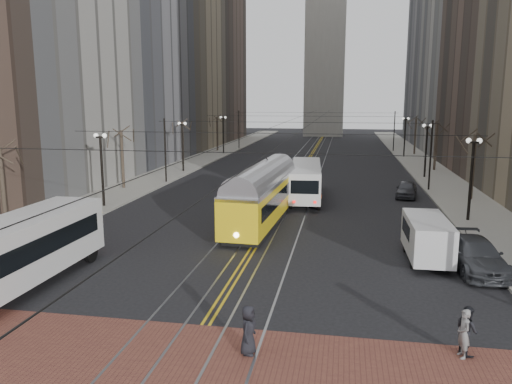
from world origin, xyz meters
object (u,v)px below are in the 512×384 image
at_px(streetcar, 262,200).
at_px(sedan_grey, 407,189).
at_px(pedestrian_a, 248,330).
at_px(rear_bus, 306,182).
at_px(transit_bus, 1,263).
at_px(cargo_van, 427,240).
at_px(pedestrian_b, 464,334).
at_px(sedan_parked, 475,255).
at_px(pedestrian_c, 467,330).

height_order(streetcar, sedan_grey, streetcar).
bearing_deg(pedestrian_a, rear_bus, 6.47).
bearing_deg(transit_bus, cargo_van, 25.36).
bearing_deg(sedan_grey, transit_bus, -117.38).
bearing_deg(cargo_van, pedestrian_b, -92.70).
bearing_deg(sedan_parked, rear_bus, 115.59).
distance_m(rear_bus, sedan_parked, 19.71).
xyz_separation_m(streetcar, pedestrian_c, (9.74, -16.95, -0.76)).
bearing_deg(pedestrian_c, pedestrian_a, 79.13).
bearing_deg(pedestrian_c, pedestrian_b, 129.23).
bearing_deg(cargo_van, rear_bus, 114.93).
bearing_deg(sedan_parked, transit_bus, -164.82).
height_order(streetcar, pedestrian_b, streetcar).
height_order(cargo_van, sedan_grey, cargo_van).
xyz_separation_m(cargo_van, pedestrian_b, (-0.37, -10.32, -0.30)).
distance_m(sedan_parked, pedestrian_b, 9.56).
bearing_deg(rear_bus, pedestrian_c, -77.71).
xyz_separation_m(streetcar, pedestrian_a, (2.52, -18.24, -0.74)).
height_order(rear_bus, pedestrian_b, rear_bus).
height_order(sedan_parked, pedestrian_b, pedestrian_b).
bearing_deg(pedestrian_a, transit_bus, 82.12).
height_order(sedan_grey, pedestrian_b, pedestrian_b).
xyz_separation_m(streetcar, cargo_van, (9.95, -6.91, -0.46)).
distance_m(transit_bus, cargo_van, 20.58).
bearing_deg(pedestrian_c, streetcar, 8.88).
height_order(rear_bus, pedestrian_c, rear_bus).
relative_size(transit_bus, pedestrian_c, 7.68).
relative_size(cargo_van, pedestrian_b, 3.11).
relative_size(streetcar, pedestrian_c, 8.13).
bearing_deg(sedan_grey, rear_bus, -157.28).
bearing_deg(streetcar, rear_bus, 78.91).
height_order(cargo_van, sedan_parked, cargo_van).
distance_m(transit_bus, pedestrian_c, 18.59).
distance_m(sedan_parked, pedestrian_a, 14.04).
bearing_deg(streetcar, transit_bus, -116.41).
bearing_deg(rear_bus, transit_bus, -118.01).
xyz_separation_m(transit_bus, pedestrian_b, (18.35, -1.78, -0.76)).
relative_size(rear_bus, sedan_grey, 2.70).
bearing_deg(pedestrian_a, cargo_van, -27.24).
height_order(transit_bus, streetcar, transit_bus).
height_order(sedan_grey, sedan_parked, sedan_parked).
bearing_deg(rear_bus, sedan_grey, 9.77).
xyz_separation_m(rear_bus, pedestrian_a, (0.22, -27.29, -0.61)).
bearing_deg(pedestrian_a, sedan_grey, -10.09).
distance_m(transit_bus, sedan_parked, 22.21).
relative_size(sedan_grey, pedestrian_c, 2.49).
bearing_deg(pedestrian_c, sedan_grey, -23.57).
bearing_deg(rear_bus, streetcar, -107.95).
xyz_separation_m(transit_bus, rear_bus, (11.07, 24.50, -0.14)).
bearing_deg(cargo_van, sedan_grey, 85.99).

